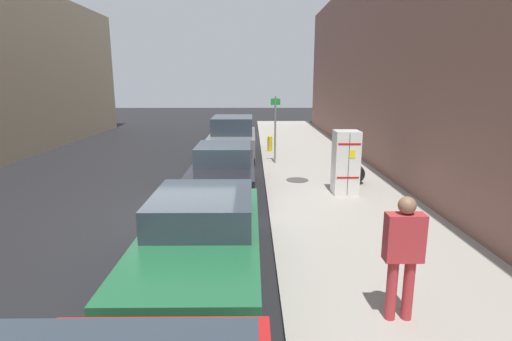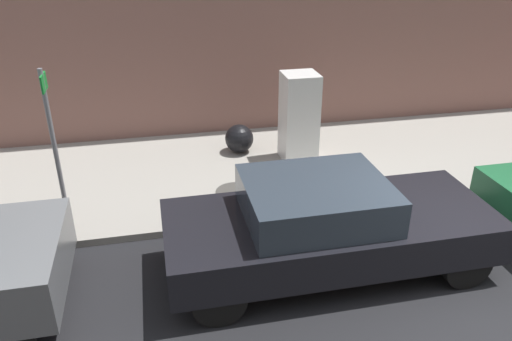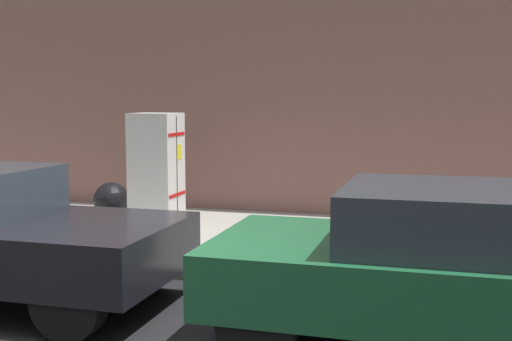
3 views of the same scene
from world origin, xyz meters
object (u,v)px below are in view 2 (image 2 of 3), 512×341
at_px(discarded_refrigerator, 299,117).
at_px(trash_bag, 239,139).
at_px(parked_sedan_dark, 326,225).
at_px(street_sign_post, 54,144).

bearing_deg(discarded_refrigerator, trash_bag, -117.64).
relative_size(trash_bag, parked_sedan_dark, 0.13).
height_order(trash_bag, parked_sedan_dark, parked_sedan_dark).
xyz_separation_m(street_sign_post, parked_sedan_dark, (1.72, 3.65, -0.83)).
distance_m(discarded_refrigerator, trash_bag, 1.38).
bearing_deg(discarded_refrigerator, parked_sedan_dark, -10.36).
bearing_deg(street_sign_post, parked_sedan_dark, 64.78).
relative_size(discarded_refrigerator, street_sign_post, 0.70).
bearing_deg(trash_bag, discarded_refrigerator, 62.36).
bearing_deg(trash_bag, street_sign_post, -54.04).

